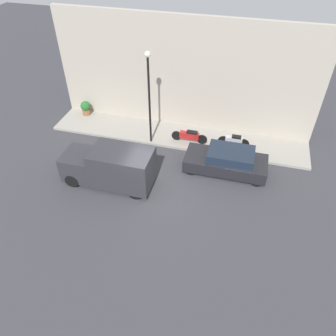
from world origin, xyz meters
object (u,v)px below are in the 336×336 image
motorcycle_red (190,136)px  scooter_silver (234,141)px  parked_car (227,161)px  delivery_van (110,166)px  streetlamp (149,88)px  potted_plant (86,108)px

motorcycle_red → scooter_silver: size_ratio=1.18×
parked_car → motorcycle_red: 3.08m
parked_car → motorcycle_red: (1.90, 2.43, -0.08)m
motorcycle_red → delivery_van: bearing=143.9°
parked_car → streetlamp: bearing=73.5°
parked_car → scooter_silver: 1.99m
scooter_silver → streetlamp: streetlamp is taller
potted_plant → delivery_van: bearing=-144.0°
streetlamp → potted_plant: bearing=70.4°
scooter_silver → streetlamp: size_ratio=0.33×
potted_plant → parked_car: bearing=-108.1°
streetlamp → potted_plant: (1.80, 5.05, -2.93)m
scooter_silver → potted_plant: potted_plant is taller
delivery_van → streetlamp: bearing=-13.9°
delivery_van → scooter_silver: (4.44, -5.76, -0.47)m
scooter_silver → streetlamp: bearing=97.1°
parked_car → delivery_van: (-2.46, 5.61, 0.42)m
parked_car → motorcycle_red: bearing=52.0°
motorcycle_red → scooter_silver: bearing=-88.1°
motorcycle_red → streetlamp: 3.79m
scooter_silver → motorcycle_red: bearing=91.9°
motorcycle_red → streetlamp: size_ratio=0.39×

